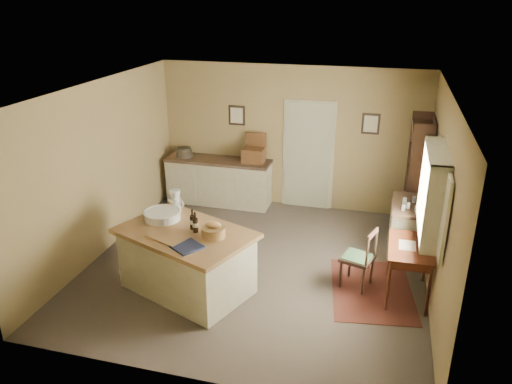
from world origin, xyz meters
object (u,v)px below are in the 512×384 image
sideboard (219,180)px  desk_chair (357,258)px  right_cabinet (407,230)px  writing_desk (410,252)px  work_island (187,259)px  shelving_unit (420,177)px

sideboard → desk_chair: size_ratio=2.32×
right_cabinet → desk_chair: bearing=-122.4°
writing_desk → work_island: bearing=-167.9°
sideboard → writing_desk: size_ratio=2.16×
work_island → shelving_unit: size_ratio=1.03×
work_island → sideboard: size_ratio=1.02×
work_island → shelving_unit: shelving_unit is taller
work_island → writing_desk: size_ratio=2.20×
work_island → desk_chair: (2.28, 0.70, -0.04)m
desk_chair → work_island: bearing=-145.6°
work_island → shelving_unit: bearing=62.8°
right_cabinet → work_island: bearing=-149.0°
sideboard → shelving_unit: bearing=-4.9°
work_island → right_cabinet: size_ratio=2.10×
sideboard → shelving_unit: size_ratio=1.01×
right_cabinet → shelving_unit: shelving_unit is taller
sideboard → right_cabinet: bearing=-19.8°
writing_desk → right_cabinet: (-0.00, 1.14, -0.21)m
writing_desk → shelving_unit: bearing=85.8°
work_island → right_cabinet: (2.97, 1.78, -0.02)m
sideboard → desk_chair: (2.85, -2.36, -0.04)m
desk_chair → right_cabinet: size_ratio=0.89×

